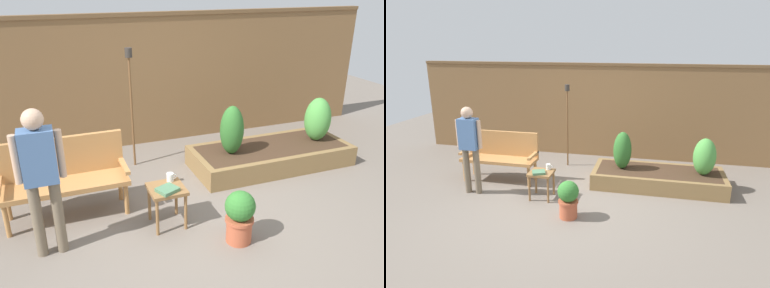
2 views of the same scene
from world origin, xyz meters
The scene contains 12 objects.
ground_plane centered at (0.00, 0.00, 0.00)m, with size 14.00×14.00×0.00m, color #70665B.
fence_back centered at (0.00, 2.60, 1.09)m, with size 8.40×0.14×2.16m.
garden_bench centered at (-1.45, 0.72, 0.54)m, with size 1.44×0.48×0.94m.
side_table centered at (-0.40, 0.05, 0.40)m, with size 0.40×0.40×0.48m.
cup_on_table centered at (-0.31, 0.19, 0.53)m, with size 0.12×0.08×0.10m.
book_on_table centered at (-0.42, -0.03, 0.50)m, with size 0.21×0.19×0.04m, color #4C7A56.
potted_boxwood centered at (0.22, -0.53, 0.32)m, with size 0.33×0.33×0.60m.
raised_planter_bed centered at (1.55, 1.03, 0.15)m, with size 2.40×1.00×0.30m.
shrub_near_bench centered at (0.88, 1.01, 0.65)m, with size 0.34×0.34×0.71m.
shrub_far_corner centered at (2.34, 1.01, 0.64)m, with size 0.39×0.39×0.68m.
tiki_torch centered at (-0.38, 1.76, 1.20)m, with size 0.10×0.10×1.76m.
person_by_bench centered at (-1.67, -0.01, 0.93)m, with size 0.47×0.20×1.56m.
Camera 2 is at (1.43, -5.15, 2.59)m, focal length 32.13 mm.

